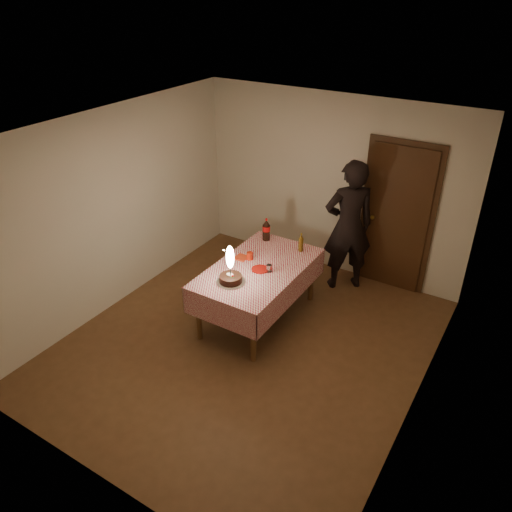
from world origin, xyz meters
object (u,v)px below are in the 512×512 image
object	(u,v)px
amber_bottle_right	(301,243)
photographer	(348,226)
dining_table	(258,274)
birthday_cake	(231,273)
red_cup	(250,256)
cola_bottle	(266,230)
red_plate	(260,269)
clear_cup	(269,268)

from	to	relation	value
amber_bottle_right	photographer	distance (m)	0.77
dining_table	birthday_cake	size ratio (longest dim) A/B	3.57
photographer	amber_bottle_right	bearing A→B (deg)	-119.17
birthday_cake	red_cup	distance (m)	0.58
cola_bottle	photographer	xyz separation A→B (m)	(0.92, 0.64, 0.02)
dining_table	photographer	xyz separation A→B (m)	(0.63, 1.32, 0.28)
birthday_cake	cola_bottle	size ratio (longest dim) A/B	1.52
cola_bottle	photographer	world-z (taller)	photographer
red_cup	cola_bottle	size ratio (longest dim) A/B	0.31
dining_table	photographer	size ratio (longest dim) A/B	0.91
amber_bottle_right	red_plate	bearing A→B (deg)	-106.73
red_cup	photographer	xyz separation A→B (m)	(0.82, 1.21, 0.13)
dining_table	clear_cup	xyz separation A→B (m)	(0.17, -0.01, 0.15)
red_plate	photographer	size ratio (longest dim) A/B	0.12
dining_table	red_cup	xyz separation A→B (m)	(-0.19, 0.11, 0.15)
cola_bottle	amber_bottle_right	world-z (taller)	cola_bottle
birthday_cake	cola_bottle	xyz separation A→B (m)	(-0.19, 1.14, 0.03)
dining_table	clear_cup	size ratio (longest dim) A/B	19.11
clear_cup	cola_bottle	distance (m)	0.84
amber_bottle_right	cola_bottle	bearing A→B (deg)	176.45
dining_table	cola_bottle	size ratio (longest dim) A/B	5.42
red_plate	cola_bottle	size ratio (longest dim) A/B	0.69
birthday_cake	amber_bottle_right	distance (m)	1.16
cola_bottle	red_plate	bearing A→B (deg)	-64.68
dining_table	red_plate	distance (m)	0.12
clear_cup	amber_bottle_right	size ratio (longest dim) A/B	0.35
dining_table	amber_bottle_right	size ratio (longest dim) A/B	6.75
amber_bottle_right	photographer	bearing A→B (deg)	60.83
dining_table	amber_bottle_right	xyz separation A→B (m)	(0.26, 0.65, 0.22)
red_cup	cola_bottle	bearing A→B (deg)	99.60
red_plate	amber_bottle_right	size ratio (longest dim) A/B	0.86
birthday_cake	amber_bottle_right	world-z (taller)	birthday_cake
photographer	cola_bottle	bearing A→B (deg)	-145.24
red_cup	clear_cup	size ratio (longest dim) A/B	1.11
red_plate	red_cup	xyz separation A→B (m)	(-0.24, 0.14, 0.05)
birthday_cake	red_cup	bearing A→B (deg)	99.41
amber_bottle_right	photographer	xyz separation A→B (m)	(0.38, 0.67, 0.06)
cola_bottle	amber_bottle_right	size ratio (longest dim) A/B	1.25
red_plate	photographer	distance (m)	1.49
red_plate	clear_cup	xyz separation A→B (m)	(0.12, 0.02, 0.04)
dining_table	amber_bottle_right	world-z (taller)	amber_bottle_right
red_cup	cola_bottle	xyz separation A→B (m)	(-0.10, 0.57, 0.10)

